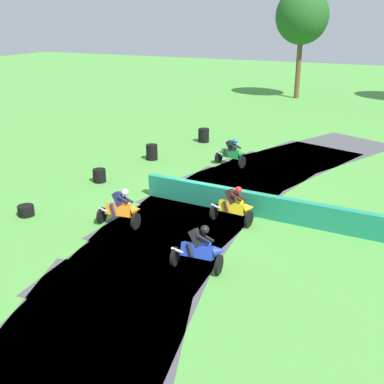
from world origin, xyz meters
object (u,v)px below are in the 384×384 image
(motorcycle_lead_green, at_px, (232,153))
(tire_stack_mid_a, at_px, (152,152))
(tire_stack_mid_b, at_px, (99,176))
(tire_stack_near, at_px, (204,135))
(motorcycle_chase_yellow, at_px, (234,206))
(motorcycle_fourth_blue, at_px, (200,249))
(motorcycle_trailing_orange, at_px, (122,209))
(tire_stack_far, at_px, (26,211))

(motorcycle_lead_green, xyz_separation_m, tire_stack_mid_a, (-4.14, -0.82, -0.25))
(tire_stack_mid_b, bearing_deg, tire_stack_mid_a, 84.44)
(motorcycle_lead_green, xyz_separation_m, tire_stack_near, (-3.18, 3.67, -0.25))
(motorcycle_chase_yellow, relative_size, motorcycle_fourth_blue, 1.02)
(motorcycle_chase_yellow, xyz_separation_m, tire_stack_mid_a, (-6.70, 5.79, -0.25))
(tire_stack_mid_a, bearing_deg, motorcycle_lead_green, 11.20)
(motorcycle_chase_yellow, height_order, motorcycle_fourth_blue, motorcycle_chase_yellow)
(motorcycle_trailing_orange, relative_size, tire_stack_mid_b, 2.80)
(motorcycle_chase_yellow, height_order, tire_stack_mid_b, motorcycle_chase_yellow)
(motorcycle_lead_green, xyz_separation_m, motorcycle_trailing_orange, (-1.03, -8.52, -0.02))
(motorcycle_trailing_orange, relative_size, tire_stack_far, 2.76)
(motorcycle_fourth_blue, relative_size, tire_stack_far, 2.76)
(motorcycle_lead_green, height_order, motorcycle_chase_yellow, motorcycle_lead_green)
(tire_stack_mid_a, bearing_deg, tire_stack_far, -94.32)
(tire_stack_near, height_order, tire_stack_mid_b, tire_stack_near)
(motorcycle_lead_green, height_order, tire_stack_near, motorcycle_lead_green)
(motorcycle_trailing_orange, bearing_deg, tire_stack_mid_b, 134.35)
(motorcycle_lead_green, bearing_deg, motorcycle_chase_yellow, -68.87)
(tire_stack_mid_b, bearing_deg, tire_stack_far, -93.16)
(motorcycle_chase_yellow, bearing_deg, tire_stack_far, -159.65)
(motorcycle_trailing_orange, xyz_separation_m, tire_stack_mid_a, (-3.11, 7.70, -0.23))
(motorcycle_chase_yellow, distance_m, tire_stack_mid_a, 8.86)
(tire_stack_near, bearing_deg, motorcycle_lead_green, -49.13)
(motorcycle_fourth_blue, relative_size, tire_stack_mid_a, 2.10)
(motorcycle_lead_green, distance_m, tire_stack_near, 4.86)
(motorcycle_trailing_orange, bearing_deg, motorcycle_lead_green, 83.08)
(motorcycle_chase_yellow, bearing_deg, motorcycle_lead_green, 111.13)
(tire_stack_near, relative_size, tire_stack_mid_b, 1.33)
(tire_stack_mid_b, xyz_separation_m, tire_stack_far, (-0.24, -4.40, -0.10))
(motorcycle_chase_yellow, height_order, tire_stack_mid_a, motorcycle_chase_yellow)
(motorcycle_lead_green, relative_size, tire_stack_far, 2.82)
(motorcycle_fourth_blue, bearing_deg, tire_stack_near, 113.34)
(motorcycle_chase_yellow, relative_size, tire_stack_mid_b, 2.85)
(motorcycle_trailing_orange, distance_m, tire_stack_near, 12.37)
(motorcycle_fourth_blue, xyz_separation_m, tire_stack_mid_b, (-7.36, 5.29, -0.33))
(tire_stack_mid_b, bearing_deg, motorcycle_fourth_blue, -35.72)
(tire_stack_mid_b, bearing_deg, motorcycle_chase_yellow, -13.33)
(motorcycle_lead_green, height_order, tire_stack_mid_b, motorcycle_lead_green)
(motorcycle_lead_green, relative_size, motorcycle_trailing_orange, 1.02)
(motorcycle_fourth_blue, height_order, tire_stack_far, motorcycle_fourth_blue)
(tire_stack_far, bearing_deg, tire_stack_near, 82.94)
(motorcycle_lead_green, distance_m, motorcycle_chase_yellow, 7.09)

